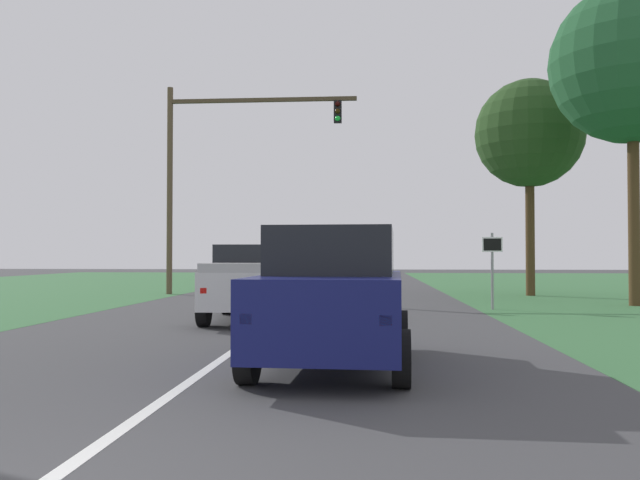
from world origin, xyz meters
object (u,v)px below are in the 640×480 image
Objects in this scene: traffic_light at (215,157)px; oak_tree_right at (529,134)px; red_suv_near at (335,295)px; extra_tree_1 at (632,63)px; pickup_truck_lead at (256,282)px; keep_moving_sign at (492,260)px.

oak_tree_right is (12.91, 0.09, 0.82)m from traffic_light.
traffic_light reaches higher than red_suv_near.
extra_tree_1 reaches higher than traffic_light.
keep_moving_sign is (6.49, 3.76, 0.51)m from pickup_truck_lead.
red_suv_near is 1.98× the size of keep_moving_sign.
oak_tree_right is (6.98, 17.44, 5.49)m from red_suv_near.
keep_moving_sign is (10.10, -6.96, -4.25)m from traffic_light.
oak_tree_right is at bearing 49.31° from pickup_truck_lead.
oak_tree_right reaches higher than keep_moving_sign.
red_suv_near is 11.21m from keep_moving_sign.
keep_moving_sign is 0.22× the size of extra_tree_1.
red_suv_near is at bearing -111.81° from oak_tree_right.
red_suv_near is 0.52× the size of traffic_light.
extra_tree_1 reaches higher than oak_tree_right.
extra_tree_1 is at bearing 20.83° from keep_moving_sign.
red_suv_near is 18.92m from traffic_light.
pickup_truck_lead is at bearing -153.70° from extra_tree_1.
extra_tree_1 is at bearing -18.91° from traffic_light.
oak_tree_right is at bearing 111.39° from extra_tree_1.
red_suv_near is 0.43× the size of extra_tree_1.
traffic_light is (-3.62, 10.72, 4.76)m from pickup_truck_lead.
keep_moving_sign is (4.18, 10.39, 0.43)m from red_suv_near.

